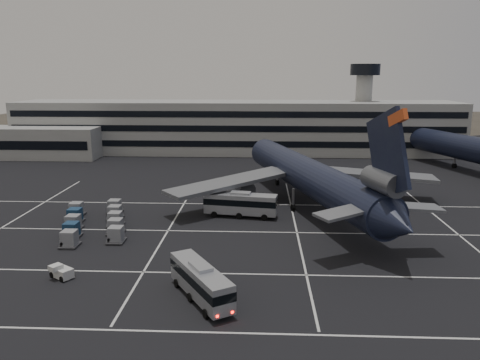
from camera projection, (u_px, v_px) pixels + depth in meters
The scene contains 10 objects.
ground at pixel (207, 241), 61.27m from camera, with size 260.00×260.00×0.00m, color black.
lane_markings at pixel (215, 240), 61.93m from camera, with size 90.00×55.62×0.01m.
terminal at pixel (225, 127), 129.14m from camera, with size 125.00×26.00×24.00m.
hills at pixel (284, 144), 228.73m from camera, with size 352.00×180.00×44.00m.
trijet_main at pixel (309, 176), 75.83m from camera, with size 45.44×56.54×18.08m.
trijet_far at pixel (459, 146), 106.58m from camera, with size 26.32×56.24×18.08m.
bus_near at pixel (201, 280), 45.18m from camera, with size 7.36×9.97×3.61m.
bus_far at pixel (241, 203), 71.35m from camera, with size 11.37×4.28×3.92m.
tug_b at pixel (62, 272), 50.16m from camera, with size 2.89×2.63×1.60m.
uld_cluster at pixel (95, 221), 66.39m from camera, with size 12.49×17.86×2.11m.
Camera 1 is at (6.88, -57.68, 21.51)m, focal length 35.00 mm.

